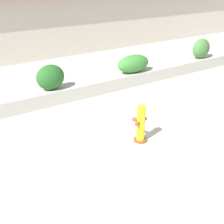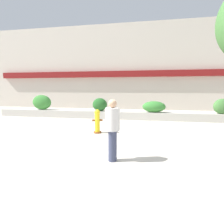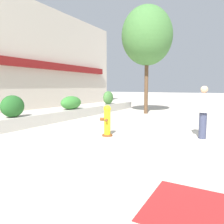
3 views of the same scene
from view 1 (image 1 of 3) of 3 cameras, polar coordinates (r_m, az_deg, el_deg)
name	(u,v)px [view 1 (image 1 of 3)]	position (r m, az deg, el deg)	size (l,w,h in m)	color
planter_wall_low	(93,87)	(11.73, -3.57, 4.57)	(18.00, 0.70, 0.50)	#B7B2A8
hedge_bush_1	(50,77)	(10.81, -11.20, 6.25)	(0.99, 0.65, 0.87)	#235B23
hedge_bush_2	(133,64)	(12.57, 3.93, 8.83)	(1.45, 0.70, 0.71)	#387F33
hedge_bush_3	(201,48)	(15.25, 15.99, 11.12)	(0.96, 0.59, 0.91)	#427538
fire_hydrant	(141,123)	(8.29, 5.30, -1.95)	(0.48, 0.48, 1.08)	brown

